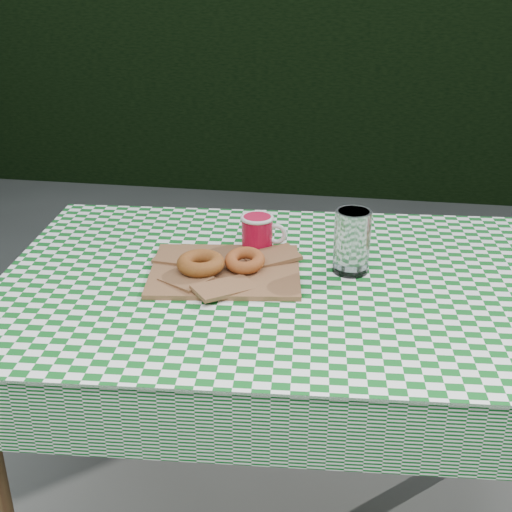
% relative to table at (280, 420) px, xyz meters
% --- Properties ---
extents(hedge_north, '(7.00, 0.70, 1.80)m').
position_rel_table_xyz_m(hedge_north, '(-0.20, 3.02, 0.53)').
color(hedge_north, black).
rests_on(hedge_north, ground).
extents(table, '(1.27, 0.90, 0.75)m').
position_rel_table_xyz_m(table, '(0.00, 0.00, 0.00)').
color(table, '#55331D').
rests_on(table, ground).
extents(tablecloth, '(1.29, 0.92, 0.01)m').
position_rel_table_xyz_m(tablecloth, '(0.00, 0.00, 0.38)').
color(tablecloth, '#0D571A').
rests_on(tablecloth, table).
extents(paper_bag, '(0.36, 0.30, 0.02)m').
position_rel_table_xyz_m(paper_bag, '(-0.13, 0.01, 0.39)').
color(paper_bag, brown).
rests_on(paper_bag, tablecloth).
extents(bagel_front, '(0.14, 0.14, 0.03)m').
position_rel_table_xyz_m(bagel_front, '(-0.18, -0.02, 0.41)').
color(bagel_front, brown).
rests_on(bagel_front, paper_bag).
extents(bagel_back, '(0.09, 0.09, 0.03)m').
position_rel_table_xyz_m(bagel_back, '(-0.09, 0.02, 0.41)').
color(bagel_back, '#9C5120').
rests_on(bagel_back, paper_bag).
extents(coffee_mug, '(0.15, 0.15, 0.08)m').
position_rel_table_xyz_m(coffee_mug, '(-0.08, 0.15, 0.42)').
color(coffee_mug, '#AE0B2A').
rests_on(coffee_mug, tablecloth).
extents(drinking_glass, '(0.09, 0.09, 0.14)m').
position_rel_table_xyz_m(drinking_glass, '(0.14, 0.06, 0.45)').
color(drinking_glass, silver).
rests_on(drinking_glass, tablecloth).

